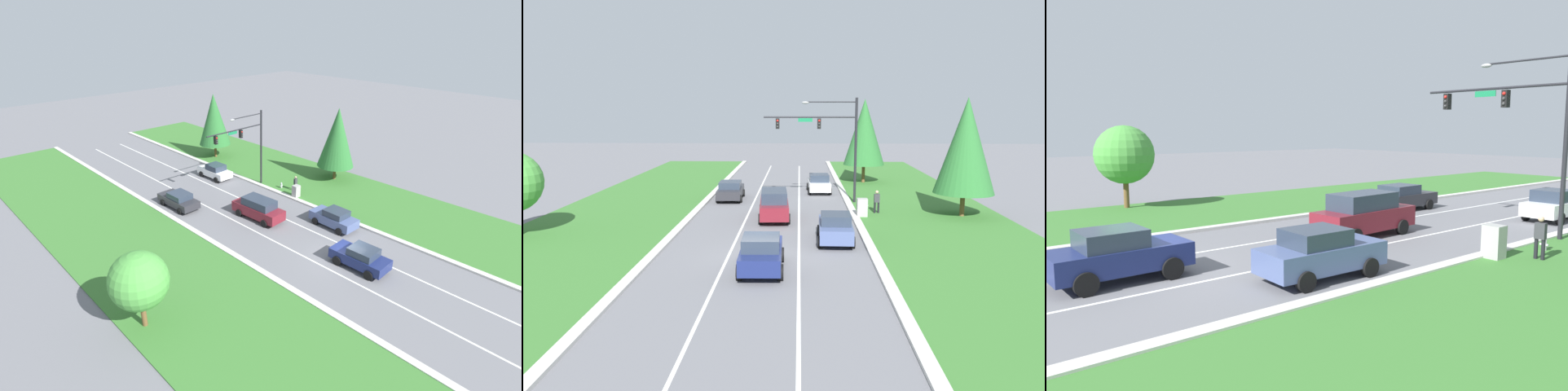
# 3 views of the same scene
# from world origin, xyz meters

# --- Properties ---
(ground_plane) EXTENTS (160.00, 160.00, 0.00)m
(ground_plane) POSITION_xyz_m (0.00, 0.00, 0.00)
(ground_plane) COLOR slate
(curb_strip_right) EXTENTS (0.50, 90.00, 0.15)m
(curb_strip_right) POSITION_xyz_m (5.65, 0.00, 0.07)
(curb_strip_right) COLOR beige
(curb_strip_right) RESTS_ON ground_plane
(curb_strip_left) EXTENTS (0.50, 90.00, 0.15)m
(curb_strip_left) POSITION_xyz_m (-5.65, 0.00, 0.07)
(curb_strip_left) COLOR beige
(curb_strip_left) RESTS_ON ground_plane
(grass_verge_right) EXTENTS (10.00, 90.00, 0.08)m
(grass_verge_right) POSITION_xyz_m (10.90, 0.00, 0.04)
(grass_verge_right) COLOR #38702D
(grass_verge_right) RESTS_ON ground_plane
(grass_verge_left) EXTENTS (10.00, 90.00, 0.08)m
(grass_verge_left) POSITION_xyz_m (-10.90, 0.00, 0.04)
(grass_verge_left) COLOR #38702D
(grass_verge_left) RESTS_ON ground_plane
(lane_stripe_inner_left) EXTENTS (0.14, 81.00, 0.01)m
(lane_stripe_inner_left) POSITION_xyz_m (-1.80, 0.00, 0.00)
(lane_stripe_inner_left) COLOR white
(lane_stripe_inner_left) RESTS_ON ground_plane
(lane_stripe_inner_right) EXTENTS (0.14, 81.00, 0.01)m
(lane_stripe_inner_right) POSITION_xyz_m (1.80, 0.00, 0.00)
(lane_stripe_inner_right) COLOR white
(lane_stripe_inner_right) RESTS_ON ground_plane
(traffic_signal_mast) EXTENTS (7.21, 0.41, 8.19)m
(traffic_signal_mast) POSITION_xyz_m (4.16, 15.49, 5.42)
(traffic_signal_mast) COLOR black
(traffic_signal_mast) RESTS_ON ground_plane
(burgundy_suv) EXTENTS (2.26, 5.18, 1.99)m
(burgundy_suv) POSITION_xyz_m (0.12, 9.59, 1.03)
(burgundy_suv) COLOR maroon
(burgundy_suv) RESTS_ON ground_plane
(white_sedan) EXTENTS (2.12, 4.28, 1.65)m
(white_sedan) POSITION_xyz_m (3.55, 20.42, 0.82)
(white_sedan) COLOR white
(white_sedan) RESTS_ON ground_plane
(charcoal_sedan) EXTENTS (2.17, 4.62, 1.54)m
(charcoal_sedan) POSITION_xyz_m (-3.79, 16.71, 0.78)
(charcoal_sedan) COLOR #28282D
(charcoal_sedan) RESTS_ON ground_plane
(navy_sedan) EXTENTS (2.14, 4.35, 1.70)m
(navy_sedan) POSITION_xyz_m (0.06, -1.39, 0.87)
(navy_sedan) COLOR navy
(navy_sedan) RESTS_ON ground_plane
(slate_blue_sedan) EXTENTS (2.10, 4.29, 1.66)m
(slate_blue_sedan) POSITION_xyz_m (3.84, 3.82, 0.84)
(slate_blue_sedan) COLOR #475684
(slate_blue_sedan) RESTS_ON ground_plane
(utility_cabinet) EXTENTS (0.70, 0.60, 1.31)m
(utility_cabinet) POSITION_xyz_m (6.13, 10.31, 0.66)
(utility_cabinet) COLOR #9E9E99
(utility_cabinet) RESTS_ON ground_plane
(pedestrian) EXTENTS (0.40, 0.23, 1.69)m
(pedestrian) POSITION_xyz_m (7.29, 11.43, 0.94)
(pedestrian) COLOR black
(pedestrian) RESTS_ON ground_plane
(fire_hydrant) EXTENTS (0.34, 0.20, 0.70)m
(fire_hydrant) POSITION_xyz_m (6.73, 12.94, 0.34)
(fire_hydrant) COLOR #B7B7BC
(fire_hydrant) RESTS_ON ground_plane
(conifer_near_right_tree) EXTENTS (4.01, 4.01, 8.25)m
(conifer_near_right_tree) POSITION_xyz_m (8.16, 26.18, 5.04)
(conifer_near_right_tree) COLOR brown
(conifer_near_right_tree) RESTS_ON ground_plane
(oak_near_left_tree) EXTENTS (3.52, 3.52, 5.06)m
(oak_near_left_tree) POSITION_xyz_m (-14.60, 4.06, 3.29)
(oak_near_left_tree) COLOR brown
(oak_near_left_tree) RESTS_ON ground_plane
(conifer_far_right_tree) EXTENTS (4.05, 4.05, 8.16)m
(conifer_far_right_tree) POSITION_xyz_m (13.02, 10.63, 4.91)
(conifer_far_right_tree) COLOR brown
(conifer_far_right_tree) RESTS_ON ground_plane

